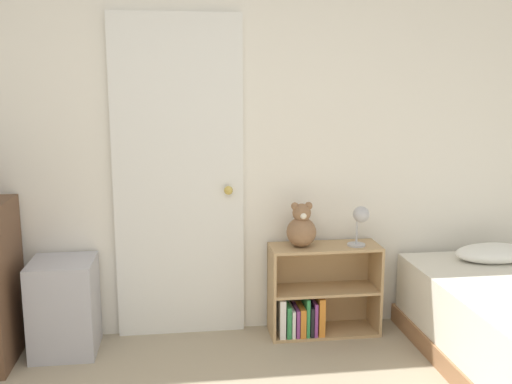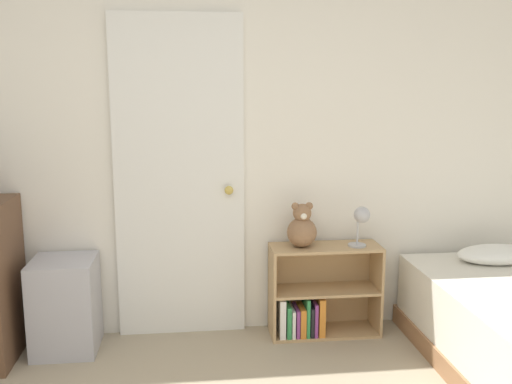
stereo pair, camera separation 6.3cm
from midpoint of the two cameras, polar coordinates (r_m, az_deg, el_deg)
The scene contains 6 objects.
wall_back at distance 3.64m, azimuth -7.93°, elevation 5.37°, with size 10.00×0.06×2.55m.
door_closed at distance 3.62m, azimuth -7.16°, elevation 1.25°, with size 0.81×0.09×2.04m.
storage_bin at distance 3.71m, azimuth -18.06°, elevation -10.70°, with size 0.38×0.38×0.57m.
bookshelf at distance 3.80m, azimuth 6.45°, elevation -10.55°, with size 0.71×0.27×0.59m.
teddy_bear at distance 3.62m, azimuth 5.11°, elevation -3.59°, with size 0.19×0.19×0.29m.
desk_lamp at distance 3.67m, azimuth 10.96°, elevation -2.66°, with size 0.13×0.13×0.26m.
Camera 2 is at (0.12, -1.37, 1.59)m, focal length 40.00 mm.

